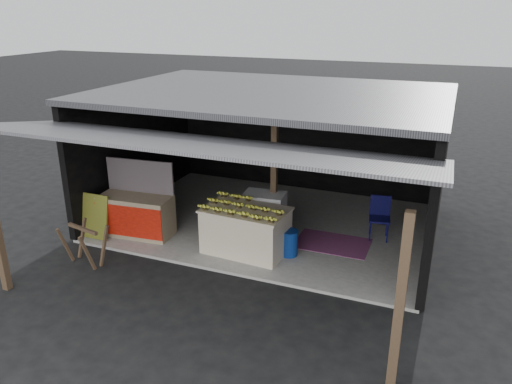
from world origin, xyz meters
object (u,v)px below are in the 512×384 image
at_px(sawhorse, 84,241).
at_px(plastic_chair, 380,214).
at_px(banana_table, 246,230).
at_px(white_crate, 264,215).
at_px(water_barrel, 289,244).
at_px(neighbor_stall, 136,213).

bearing_deg(sawhorse, plastic_chair, 44.26).
distance_m(sawhorse, plastic_chair, 5.97).
bearing_deg(banana_table, white_crate, 89.15).
distance_m(white_crate, plastic_chair, 2.43).
xyz_separation_m(banana_table, plastic_chair, (2.35, 1.67, 0.08)).
bearing_deg(water_barrel, plastic_chair, 45.03).
relative_size(water_barrel, plastic_chair, 0.54).
relative_size(banana_table, sawhorse, 2.11).
distance_m(water_barrel, plastic_chair, 2.14).
relative_size(neighbor_stall, sawhorse, 1.96).
bearing_deg(banana_table, neighbor_stall, -173.52).
height_order(banana_table, water_barrel, banana_table).
distance_m(white_crate, sawhorse, 3.64).
distance_m(neighbor_stall, water_barrel, 3.36).
xyz_separation_m(white_crate, plastic_chair, (2.28, 0.83, 0.06)).
distance_m(white_crate, neighbor_stall, 2.73).
bearing_deg(sawhorse, neighbor_stall, 93.93).
height_order(banana_table, neighbor_stall, neighbor_stall).
bearing_deg(plastic_chair, sawhorse, -157.00).
height_order(white_crate, water_barrel, white_crate).
height_order(white_crate, neighbor_stall, neighbor_stall).
bearing_deg(sawhorse, water_barrel, 37.56).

